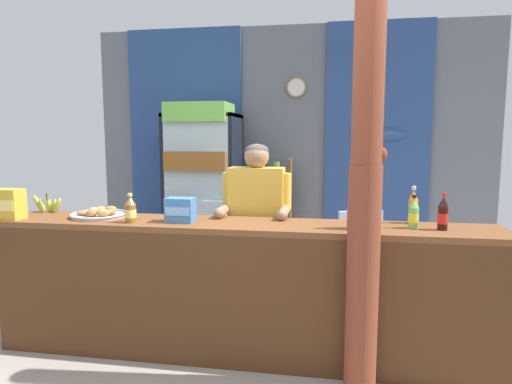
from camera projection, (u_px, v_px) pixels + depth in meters
The scene contains 17 objects.
ground_plane at pixel (270, 318), 3.71m from camera, with size 7.05×7.05×0.00m, color gray.
back_wall_curtained at pixel (286, 145), 5.18m from camera, with size 4.67×0.22×2.81m.
stall_counter at pixel (238, 280), 2.92m from camera, with size 3.45×0.48×0.95m.
timber_post at pixel (366, 175), 2.49m from camera, with size 0.21×0.19×2.74m.
drink_fridge at pixel (203, 181), 4.85m from camera, with size 0.79×0.68×1.90m.
bottle_shelf_rack at pixel (271, 212), 5.01m from camera, with size 0.48×0.28×1.29m.
plastic_lawn_chair at pixel (355, 246), 4.16m from camera, with size 0.56×0.56×0.86m.
shopkeeper at pixel (256, 215), 3.36m from camera, with size 0.53×0.42×1.48m.
soda_bottle_grape_soda at pixel (354, 209), 2.76m from camera, with size 0.09×0.09×0.30m.
soda_bottle_iced_tea at pixel (130, 210), 2.98m from camera, with size 0.08×0.08×0.20m.
soda_bottle_lime_soda at pixel (414, 214), 2.79m from camera, with size 0.06×0.06×0.22m.
soda_bottle_orange_soda at pixel (413, 208), 2.95m from camera, with size 0.06×0.06×0.26m.
soda_bottle_cola at pixel (443, 214), 2.74m from camera, with size 0.06×0.06×0.24m.
snack_box_biscuit at pixel (180, 210), 3.00m from camera, with size 0.19×0.14×0.17m.
snack_box_choco_powder at pixel (9, 204), 3.10m from camera, with size 0.19×0.14×0.22m.
pastry_tray at pixel (99, 214), 3.20m from camera, with size 0.41×0.41×0.07m.
banana_bunch at pixel (47, 205), 3.40m from camera, with size 0.28×0.06×0.16m.
Camera 1 is at (0.47, -2.44, 1.52)m, focal length 30.53 mm.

